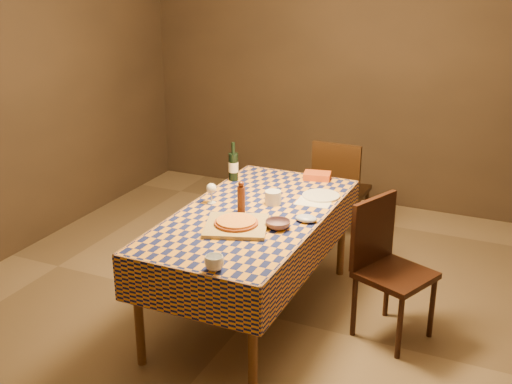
# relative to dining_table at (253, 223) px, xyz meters

# --- Properties ---
(room) EXTENTS (5.00, 5.10, 2.70)m
(room) POSITION_rel_dining_table_xyz_m (0.00, 0.00, 0.66)
(room) COLOR brown
(room) RESTS_ON ground
(dining_table) EXTENTS (0.94, 1.84, 0.77)m
(dining_table) POSITION_rel_dining_table_xyz_m (0.00, 0.00, 0.00)
(dining_table) COLOR brown
(dining_table) RESTS_ON ground
(cutting_board) EXTENTS (0.49, 0.49, 0.02)m
(cutting_board) POSITION_rel_dining_table_xyz_m (0.01, -0.27, 0.09)
(cutting_board) COLOR #A1864B
(cutting_board) RESTS_ON dining_table
(pizza) EXTENTS (0.32, 0.32, 0.03)m
(pizza) POSITION_rel_dining_table_xyz_m (0.01, -0.27, 0.11)
(pizza) COLOR #923D18
(pizza) RESTS_ON cutting_board
(pepper_mill) EXTENTS (0.06, 0.06, 0.22)m
(pepper_mill) POSITION_rel_dining_table_xyz_m (-0.07, -0.03, 0.18)
(pepper_mill) COLOR #492011
(pepper_mill) RESTS_ON dining_table
(bowl) EXTENTS (0.20, 0.20, 0.05)m
(bowl) POSITION_rel_dining_table_xyz_m (0.25, -0.17, 0.10)
(bowl) COLOR #684B58
(bowl) RESTS_ON dining_table
(wine_glass) EXTENTS (0.07, 0.07, 0.14)m
(wine_glass) POSITION_rel_dining_table_xyz_m (-0.34, 0.04, 0.18)
(wine_glass) COLOR silver
(wine_glass) RESTS_ON dining_table
(wine_bottle) EXTENTS (0.09, 0.09, 0.30)m
(wine_bottle) POSITION_rel_dining_table_xyz_m (-0.41, 0.54, 0.19)
(wine_bottle) COLOR black
(wine_bottle) RESTS_ON dining_table
(deli_tub) EXTENTS (0.14, 0.14, 0.09)m
(deli_tub) POSITION_rel_dining_table_xyz_m (0.06, 0.20, 0.12)
(deli_tub) COLOR silver
(deli_tub) RESTS_ON dining_table
(takeout_container) EXTENTS (0.23, 0.18, 0.05)m
(takeout_container) POSITION_rel_dining_table_xyz_m (0.16, 0.83, 0.10)
(takeout_container) COLOR #B24317
(takeout_container) RESTS_ON dining_table
(white_plate) EXTENTS (0.34, 0.34, 0.02)m
(white_plate) POSITION_rel_dining_table_xyz_m (0.32, 0.47, 0.08)
(white_plate) COLOR silver
(white_plate) RESTS_ON dining_table
(tumbler) EXTENTS (0.13, 0.13, 0.09)m
(tumbler) POSITION_rel_dining_table_xyz_m (0.16, -0.85, 0.12)
(tumbler) COLOR white
(tumbler) RESTS_ON dining_table
(flour_patch) EXTENTS (0.25, 0.20, 0.00)m
(flour_patch) POSITION_rel_dining_table_xyz_m (0.31, 0.35, 0.08)
(flour_patch) COLOR silver
(flour_patch) RESTS_ON dining_table
(flour_bag) EXTENTS (0.16, 0.13, 0.04)m
(flour_bag) POSITION_rel_dining_table_xyz_m (0.38, 0.01, 0.10)
(flour_bag) COLOR #9DA8C9
(flour_bag) RESTS_ON dining_table
(chair_far) EXTENTS (0.43, 0.43, 0.93)m
(chair_far) POSITION_rel_dining_table_xyz_m (0.17, 1.41, -0.17)
(chair_far) COLOR black
(chair_far) RESTS_ON ground
(chair_right) EXTENTS (0.56, 0.55, 0.93)m
(chair_right) POSITION_rel_dining_table_xyz_m (0.88, 0.15, -0.17)
(chair_right) COLOR black
(chair_right) RESTS_ON ground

